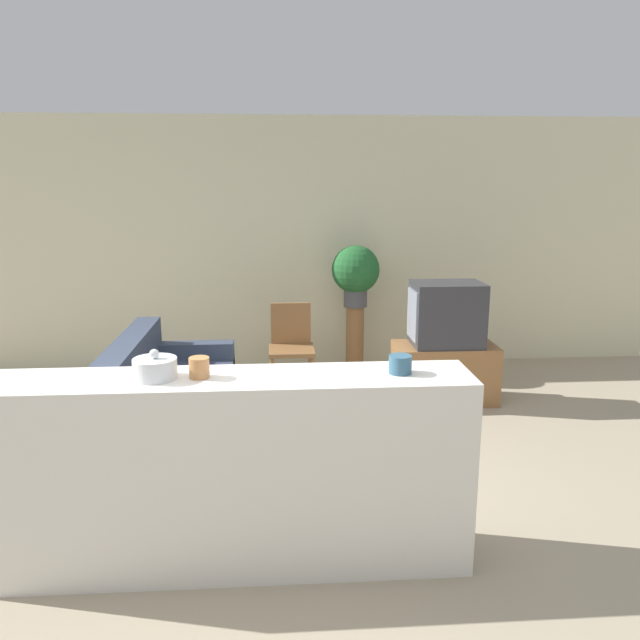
# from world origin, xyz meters

# --- Properties ---
(ground_plane) EXTENTS (14.00, 14.00, 0.00)m
(ground_plane) POSITION_xyz_m (0.00, 0.00, 0.00)
(ground_plane) COLOR tan
(wall_back) EXTENTS (9.00, 0.06, 2.70)m
(wall_back) POSITION_xyz_m (0.00, 3.43, 1.35)
(wall_back) COLOR beige
(wall_back) RESTS_ON ground_plane
(couch) EXTENTS (0.84, 1.80, 0.84)m
(couch) POSITION_xyz_m (-0.62, 1.20, 0.30)
(couch) COLOR #384256
(couch) RESTS_ON ground_plane
(tv_stand) EXTENTS (0.93, 0.49, 0.54)m
(tv_stand) POSITION_xyz_m (1.79, 2.08, 0.27)
(tv_stand) COLOR olive
(tv_stand) RESTS_ON ground_plane
(television) EXTENTS (0.64, 0.45, 0.58)m
(television) POSITION_xyz_m (1.78, 2.08, 0.83)
(television) COLOR #333338
(television) RESTS_ON tv_stand
(wooden_chair) EXTENTS (0.44, 0.44, 0.84)m
(wooden_chair) POSITION_xyz_m (0.37, 2.54, 0.47)
(wooden_chair) COLOR olive
(wooden_chair) RESTS_ON ground_plane
(plant_stand) EXTENTS (0.19, 0.19, 0.74)m
(plant_stand) POSITION_xyz_m (1.05, 2.97, 0.37)
(plant_stand) COLOR olive
(plant_stand) RESTS_ON ground_plane
(potted_plant) EXTENTS (0.50, 0.50, 0.64)m
(potted_plant) POSITION_xyz_m (1.05, 2.97, 1.10)
(potted_plant) COLOR #4C4C51
(potted_plant) RESTS_ON plant_stand
(foreground_counter) EXTENTS (2.47, 0.44, 1.06)m
(foreground_counter) POSITION_xyz_m (0.00, -0.35, 0.53)
(foreground_counter) COLOR white
(foreground_counter) RESTS_ON ground_plane
(decorative_bowl) EXTENTS (0.22, 0.22, 0.15)m
(decorative_bowl) POSITION_xyz_m (-0.38, -0.35, 1.11)
(decorative_bowl) COLOR silver
(decorative_bowl) RESTS_ON foreground_counter
(candle_jar) EXTENTS (0.10, 0.10, 0.11)m
(candle_jar) POSITION_xyz_m (-0.16, -0.35, 1.11)
(candle_jar) COLOR #C6844C
(candle_jar) RESTS_ON foreground_counter
(coffee_tin) EXTENTS (0.12, 0.12, 0.09)m
(coffee_tin) POSITION_xyz_m (0.86, -0.35, 1.10)
(coffee_tin) COLOR #335B75
(coffee_tin) RESTS_ON foreground_counter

